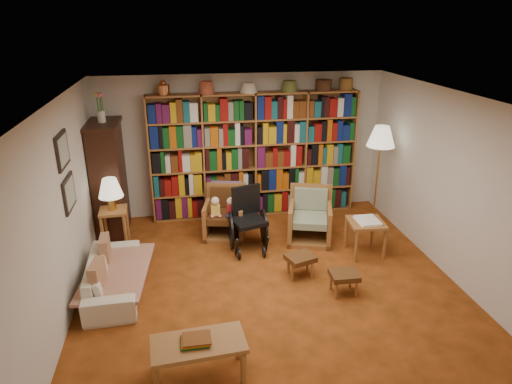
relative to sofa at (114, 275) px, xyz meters
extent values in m
plane|color=#A14618|center=(2.05, -0.13, -0.23)|extent=(5.00, 5.00, 0.00)
plane|color=silver|center=(2.05, -0.13, 2.27)|extent=(5.00, 5.00, 0.00)
plane|color=silver|center=(2.05, 2.37, 1.02)|extent=(5.00, 0.00, 5.00)
plane|color=silver|center=(2.05, -2.63, 1.02)|extent=(5.00, 0.00, 5.00)
plane|color=silver|center=(-0.45, -0.13, 1.02)|extent=(0.00, 5.00, 5.00)
plane|color=silver|center=(4.55, -0.13, 1.02)|extent=(0.00, 5.00, 5.00)
cube|color=#9D6830|center=(2.25, 2.21, 0.87)|extent=(3.60, 0.30, 2.20)
cube|color=#32190D|center=(-0.21, 1.87, 0.67)|extent=(0.45, 0.90, 1.80)
cube|color=#32190D|center=(-0.21, 1.87, 1.60)|extent=(0.50, 0.95, 0.06)
cylinder|color=white|center=(-0.21, 1.87, 1.72)|extent=(0.12, 0.12, 0.18)
cube|color=black|center=(-0.43, 0.17, 1.67)|extent=(0.03, 0.52, 0.42)
cube|color=gray|center=(-0.42, 0.17, 1.67)|extent=(0.01, 0.44, 0.34)
cube|color=black|center=(-0.43, 0.17, 1.12)|extent=(0.03, 0.52, 0.42)
cube|color=gray|center=(-0.42, 0.17, 1.12)|extent=(0.01, 0.44, 0.34)
imported|color=beige|center=(0.00, 0.00, 0.00)|extent=(1.61, 0.67, 0.46)
cube|color=beige|center=(0.05, 0.00, 0.07)|extent=(0.92, 1.54, 0.04)
cube|color=maroon|center=(-0.13, 0.35, 0.22)|extent=(0.13, 0.37, 0.36)
cube|color=maroon|center=(-0.13, -0.35, 0.22)|extent=(0.16, 0.38, 0.37)
cube|color=#9D6830|center=(-0.10, 1.20, 0.41)|extent=(0.43, 0.43, 0.04)
cylinder|color=#9D6830|center=(-0.27, 1.04, 0.08)|extent=(0.05, 0.05, 0.62)
cylinder|color=#9D6830|center=(0.07, 1.04, 0.08)|extent=(0.05, 0.05, 0.62)
cylinder|color=#9D6830|center=(-0.27, 1.37, 0.08)|extent=(0.05, 0.05, 0.62)
cylinder|color=#9D6830|center=(0.07, 1.37, 0.08)|extent=(0.05, 0.05, 0.62)
cylinder|color=#C18E3D|center=(-0.10, 1.20, 0.53)|extent=(0.12, 0.12, 0.20)
cone|color=#EFE2C4|center=(-0.10, 1.20, 0.78)|extent=(0.37, 0.37, 0.28)
cube|color=#9D6830|center=(1.61, 1.37, -0.20)|extent=(0.78, 0.80, 0.07)
cube|color=#9D6830|center=(1.32, 1.37, 0.06)|extent=(0.21, 0.67, 0.58)
cube|color=#9D6830|center=(1.90, 1.37, 0.06)|extent=(0.21, 0.67, 0.58)
cube|color=#9D6830|center=(1.61, 1.67, 0.17)|extent=(0.65, 0.21, 0.81)
cube|color=#533216|center=(1.61, 1.34, 0.13)|extent=(0.62, 0.66, 0.11)
cube|color=#533216|center=(1.61, 1.61, 0.36)|extent=(0.51, 0.20, 0.34)
cube|color=#AB2D4A|center=(1.61, 1.70, 0.42)|extent=(0.50, 0.16, 0.36)
cube|color=#9D6830|center=(2.94, 0.97, -0.19)|extent=(0.85, 0.87, 0.08)
cube|color=#9D6830|center=(2.63, 0.97, 0.07)|extent=(0.27, 0.69, 0.60)
cube|color=#9D6830|center=(3.24, 0.97, 0.07)|extent=(0.27, 0.69, 0.60)
cube|color=#9D6830|center=(2.94, 1.28, 0.19)|extent=(0.67, 0.27, 0.85)
cube|color=gray|center=(2.94, 0.94, 0.14)|extent=(0.68, 0.72, 0.11)
cube|color=gray|center=(2.94, 1.22, 0.39)|extent=(0.53, 0.24, 0.36)
cube|color=black|center=(1.92, 0.84, 0.24)|extent=(0.59, 0.59, 0.06)
cube|color=black|center=(1.92, 1.07, 0.50)|extent=(0.47, 0.19, 0.47)
cylinder|color=black|center=(1.66, 0.95, 0.06)|extent=(0.03, 0.59, 0.59)
cylinder|color=black|center=(2.18, 0.95, 0.06)|extent=(0.03, 0.59, 0.59)
cylinder|color=black|center=(1.73, 0.55, -0.15)|extent=(0.03, 0.17, 0.17)
cylinder|color=black|center=(2.11, 0.55, -0.15)|extent=(0.03, 0.17, 0.17)
cylinder|color=#C18E3D|center=(4.20, 1.37, -0.22)|extent=(0.29, 0.29, 0.03)
cylinder|color=#C18E3D|center=(4.20, 1.37, 0.50)|extent=(0.03, 0.03, 1.47)
cone|color=#EFE2C4|center=(4.20, 1.37, 1.34)|extent=(0.46, 0.46, 0.34)
cube|color=#9D6830|center=(3.63, 0.39, 0.29)|extent=(0.56, 0.56, 0.04)
cylinder|color=#9D6830|center=(3.41, 0.17, 0.02)|extent=(0.05, 0.05, 0.50)
cylinder|color=#9D6830|center=(3.85, 0.17, 0.02)|extent=(0.05, 0.05, 0.50)
cylinder|color=#9D6830|center=(3.41, 0.61, 0.02)|extent=(0.05, 0.05, 0.50)
cylinder|color=#9D6830|center=(3.85, 0.61, 0.02)|extent=(0.05, 0.05, 0.50)
cube|color=white|center=(3.63, 0.39, 0.32)|extent=(0.33, 0.41, 0.03)
cube|color=#533216|center=(2.51, -0.06, 0.05)|extent=(0.45, 0.42, 0.07)
cylinder|color=#9D6830|center=(2.37, -0.17, -0.11)|extent=(0.04, 0.04, 0.24)
cylinder|color=#9D6830|center=(2.65, -0.17, -0.11)|extent=(0.04, 0.04, 0.24)
cylinder|color=#9D6830|center=(2.37, 0.05, -0.11)|extent=(0.04, 0.04, 0.24)
cylinder|color=#9D6830|center=(2.65, 0.05, -0.11)|extent=(0.04, 0.04, 0.24)
cube|color=#533216|center=(2.95, -0.58, 0.04)|extent=(0.37, 0.32, 0.07)
cylinder|color=#9D6830|center=(2.82, -0.68, -0.12)|extent=(0.04, 0.04, 0.23)
cylinder|color=#9D6830|center=(3.09, -0.68, -0.12)|extent=(0.04, 0.04, 0.23)
cylinder|color=#9D6830|center=(2.82, -0.47, -0.12)|extent=(0.04, 0.04, 0.23)
cylinder|color=#9D6830|center=(3.09, -0.47, -0.12)|extent=(0.04, 0.04, 0.23)
cube|color=#9D6830|center=(1.02, -1.73, 0.15)|extent=(0.96, 0.53, 0.05)
cylinder|color=#9D6830|center=(0.60, -1.91, -0.05)|extent=(0.06, 0.06, 0.36)
cylinder|color=#9D6830|center=(1.44, -1.91, -0.05)|extent=(0.06, 0.06, 0.36)
cylinder|color=#9D6830|center=(0.60, -1.54, -0.05)|extent=(0.06, 0.06, 0.36)
cylinder|color=#9D6830|center=(1.44, -1.54, -0.05)|extent=(0.06, 0.06, 0.36)
cube|color=brown|center=(1.02, -1.73, 0.21)|extent=(0.30, 0.24, 0.05)
camera|label=1|loc=(0.96, -5.41, 3.18)|focal=32.00mm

